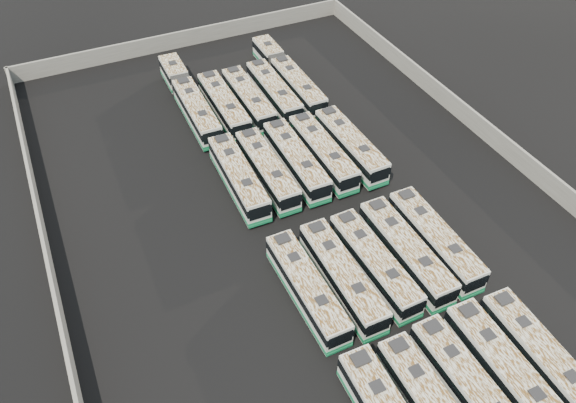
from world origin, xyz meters
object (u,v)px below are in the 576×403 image
object	(u,v)px
bus_midfront_far_left	(307,288)
bus_midback_far_left	(239,177)
bus_midback_left	(267,170)
bus_midfront_far_right	(434,240)
bus_midfront_center	(374,264)
bus_midback_right	(323,153)
bus_back_center	(249,99)
bus_midback_far_right	(350,146)
bus_back_right	(274,92)
bus_front_far_right	(541,358)
bus_back_left	(224,105)
bus_front_right	(506,373)
bus_front_center	(470,389)
bus_midfront_right	(406,252)
bus_midfront_left	(342,277)
bus_back_far_left	(189,98)
bus_midback_center	(296,160)
bus_back_far_right	(288,75)

from	to	relation	value
bus_midfront_far_left	bus_midback_far_left	world-z (taller)	bus_midback_far_left
bus_midback_far_left	bus_midback_left	world-z (taller)	bus_midback_far_left
bus_midfront_far_right	bus_midfront_center	bearing A→B (deg)	-179.01
bus_midback_right	bus_back_center	size ratio (longest dim) A/B	1.01
bus_midback_far_right	bus_back_right	distance (m)	12.70
bus_front_far_right	bus_back_left	bearing A→B (deg)	104.50
bus_midfront_center	bus_midback_left	xyz separation A→B (m)	(-3.14, 14.50, 0.01)
bus_front_right	bus_back_center	distance (m)	39.01
bus_front_center	bus_midfront_right	bearing A→B (deg)	75.27
bus_midfront_far_left	bus_back_center	xyz separation A→B (m)	(5.97, 26.51, 0.02)
bus_midfront_left	bus_back_far_left	world-z (taller)	bus_midfront_left
bus_midback_far_left	bus_midback_center	distance (m)	6.04
bus_back_far_left	bus_back_center	bearing A→B (deg)	-25.92
bus_front_far_right	bus_back_far_left	bearing A→B (deg)	107.48
bus_front_center	bus_midfront_center	size ratio (longest dim) A/B	1.00
bus_back_far_left	bus_midback_left	bearing A→B (deg)	-77.96
bus_front_right	bus_midback_far_left	bearing A→B (deg)	109.41
bus_midback_far_left	bus_back_left	world-z (taller)	bus_back_left
bus_midback_far_left	bus_back_right	world-z (taller)	bus_midback_far_left
bus_front_far_right	bus_midfront_right	bearing A→B (deg)	105.22
bus_midfront_far_right	bus_back_center	world-z (taller)	bus_midfront_far_right
bus_midfront_center	bus_midfront_far_right	world-z (taller)	bus_midfront_far_right
bus_midback_far_left	bus_front_right	bearing A→B (deg)	-69.88
bus_midfront_center	bus_midback_left	size ratio (longest dim) A/B	0.99
bus_back_far_left	bus_midfront_left	bearing A→B (deg)	-83.09
bus_midfront_center	bus_midback_far_right	distance (m)	15.55
bus_midfront_left	bus_midfront_right	xyz separation A→B (m)	(6.03, 0.02, 0.03)
bus_midfront_right	bus_back_right	size ratio (longest dim) A/B	1.00
bus_front_far_right	bus_back_right	distance (m)	39.18
bus_front_center	bus_midback_center	bearing A→B (deg)	89.21
bus_midfront_far_left	bus_back_left	size ratio (longest dim) A/B	0.96
bus_midfront_left	bus_midback_center	distance (m)	14.93
bus_front_far_right	bus_midback_left	bearing A→B (deg)	110.23
bus_front_right	bus_midfront_far_left	xyz separation A→B (m)	(-9.07, 12.38, -0.06)
bus_back_right	bus_back_left	bearing A→B (deg)	-178.44
bus_midfront_left	bus_front_right	bearing A→B (deg)	-63.31
bus_back_right	bus_midfront_far_left	bearing A→B (deg)	-108.24
bus_front_right	bus_midfront_far_left	bearing A→B (deg)	126.99
bus_midback_far_left	bus_midback_far_right	distance (m)	12.08
bus_midback_left	bus_midfront_far_right	bearing A→B (deg)	-57.47
bus_back_left	bus_back_far_right	bearing A→B (deg)	17.75
bus_midfront_far_right	bus_midback_center	world-z (taller)	bus_midback_center
bus_front_right	bus_back_far_right	distance (m)	41.84
bus_front_right	bus_midback_left	world-z (taller)	bus_front_right
bus_midfront_right	bus_back_center	xyz separation A→B (m)	(-3.10, 26.65, -0.04)
bus_back_far_left	bus_back_right	world-z (taller)	bus_back_right
bus_midfront_right	bus_back_far_left	xyz separation A→B (m)	(-9.10, 29.70, -0.03)
bus_midfront_far_right	bus_back_right	world-z (taller)	bus_back_right
bus_midback_left	bus_midback_center	xyz separation A→B (m)	(3.12, 0.06, 0.03)
bus_midfront_right	bus_back_far_right	distance (m)	29.65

